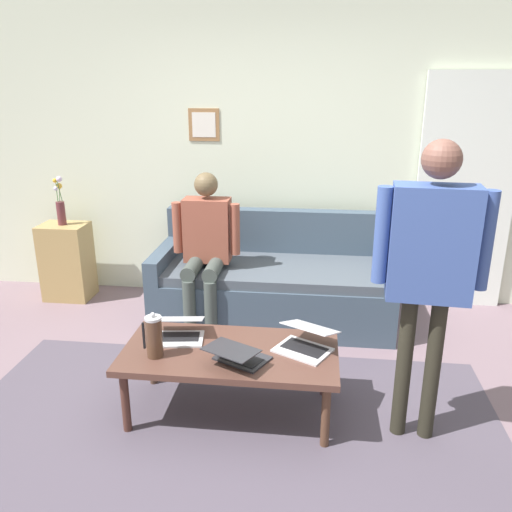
{
  "coord_description": "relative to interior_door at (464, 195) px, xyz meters",
  "views": [
    {
      "loc": [
        -0.35,
        2.51,
        1.96
      ],
      "look_at": [
        0.05,
        -0.9,
        0.8
      ],
      "focal_mm": 36.41,
      "sensor_mm": 36.0,
      "label": 1
    }
  ],
  "objects": [
    {
      "name": "area_rug",
      "position": [
        1.76,
        1.99,
        -1.02
      ],
      "size": [
        3.28,
        1.71,
        0.01
      ],
      "primitive_type": "cube",
      "color": "#4B424F",
      "rests_on": "ground_plane"
    },
    {
      "name": "couch",
      "position": [
        1.62,
        0.48,
        -0.72
      ],
      "size": [
        1.98,
        0.89,
        0.88
      ],
      "color": "#3C4C5B",
      "rests_on": "ground_plane"
    },
    {
      "name": "back_wall",
      "position": [
        1.63,
        -0.09,
        0.33
      ],
      "size": [
        7.04,
        0.11,
        2.7
      ],
      "color": "silver",
      "rests_on": "ground_plane"
    },
    {
      "name": "ground_plane",
      "position": [
        1.63,
        2.11,
        -1.02
      ],
      "size": [
        7.68,
        7.68,
        0.0
      ],
      "primitive_type": "plane",
      "color": "slate"
    },
    {
      "name": "flower_vase",
      "position": [
        3.58,
        0.27,
        -0.13
      ],
      "size": [
        0.09,
        0.09,
        0.45
      ],
      "color": "brown",
      "rests_on": "side_shelf"
    },
    {
      "name": "interior_door",
      "position": [
        0.0,
        0.0,
        0.0
      ],
      "size": [
        0.82,
        0.09,
        2.05
      ],
      "color": "silver",
      "rests_on": "ground_plane"
    },
    {
      "name": "person_seated",
      "position": [
        2.15,
        0.71,
        -0.3
      ],
      "size": [
        0.55,
        0.51,
        1.28
      ],
      "color": "#3F4843",
      "rests_on": "ground_plane"
    },
    {
      "name": "coffee_table",
      "position": [
        1.76,
        1.89,
        -0.64
      ],
      "size": [
        1.29,
        0.65,
        0.43
      ],
      "color": "#4F3228",
      "rests_on": "ground_plane"
    },
    {
      "name": "laptop_center",
      "position": [
        2.11,
        1.78,
        -0.55
      ],
      "size": [
        0.36,
        0.32,
        0.14
      ],
      "color": "silver",
      "rests_on": "coffee_table"
    },
    {
      "name": "laptop_left",
      "position": [
        1.69,
        2.03,
        -0.55
      ],
      "size": [
        0.4,
        0.41,
        0.12
      ],
      "color": "#28282D",
      "rests_on": "coffee_table"
    },
    {
      "name": "laptop_right",
      "position": [
        1.31,
        1.83,
        -0.55
      ],
      "size": [
        0.42,
        0.42,
        0.16
      ],
      "color": "silver",
      "rests_on": "coffee_table"
    },
    {
      "name": "person_standing",
      "position": [
        0.68,
        1.98,
        0.06
      ],
      "size": [
        0.59,
        0.22,
        1.7
      ],
      "color": "#29261D",
      "rests_on": "ground_plane"
    },
    {
      "name": "side_shelf",
      "position": [
        3.58,
        0.27,
        -0.67
      ],
      "size": [
        0.42,
        0.32,
        0.72
      ],
      "color": "#A98A51",
      "rests_on": "ground_plane"
    },
    {
      "name": "french_press",
      "position": [
        2.18,
        2.02,
        -0.47
      ],
      "size": [
        0.12,
        0.1,
        0.28
      ],
      "color": "#4C3323",
      "rests_on": "coffee_table"
    }
  ]
}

